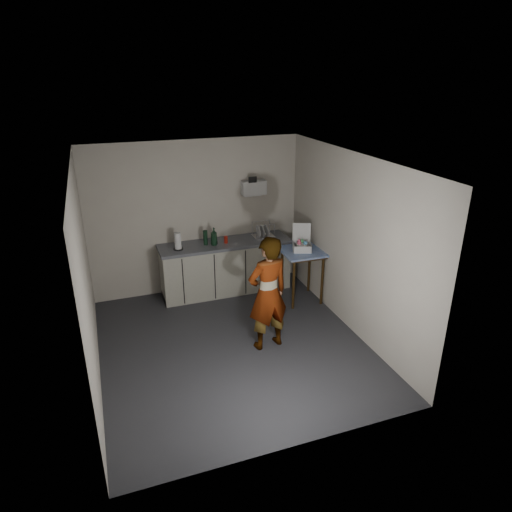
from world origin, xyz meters
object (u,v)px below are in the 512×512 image
object	(u,v)px
dark_bottle	(205,238)
paper_towel	(178,242)
soap_bottle	(214,236)
soda_can	(226,240)
kitchen_counter	(226,268)
dish_rack	(263,233)
side_table	(302,257)
standing_man	(268,294)
bakery_box	(302,245)

from	to	relation	value
dark_bottle	paper_towel	size ratio (longest dim) A/B	0.88
soap_bottle	soda_can	size ratio (longest dim) A/B	2.52
kitchen_counter	dish_rack	xyz separation A→B (m)	(0.70, 0.04, 0.54)
side_table	standing_man	xyz separation A→B (m)	(-1.04, -1.11, 0.04)
dish_rack	kitchen_counter	bearing A→B (deg)	-176.68
side_table	bakery_box	size ratio (longest dim) A/B	2.15
kitchen_counter	soda_can	bearing A→B (deg)	-80.03
kitchen_counter	bakery_box	bearing A→B (deg)	-33.34
kitchen_counter	standing_man	xyz separation A→B (m)	(0.06, -1.86, 0.39)
side_table	paper_towel	bearing A→B (deg)	161.50
kitchen_counter	standing_man	distance (m)	1.90
dark_bottle	standing_man	bearing A→B (deg)	-77.98
side_table	soda_can	size ratio (longest dim) A/B	7.45
soap_bottle	dark_bottle	size ratio (longest dim) A/B	1.21
side_table	kitchen_counter	bearing A→B (deg)	147.11
dark_bottle	dish_rack	xyz separation A→B (m)	(1.04, 0.05, -0.07)
bakery_box	standing_man	bearing A→B (deg)	-111.62
soda_can	paper_towel	world-z (taller)	paper_towel
side_table	dark_bottle	bearing A→B (deg)	153.98
dark_bottle	bakery_box	bearing A→B (deg)	-26.56
standing_man	bakery_box	world-z (taller)	standing_man
soap_bottle	kitchen_counter	bearing A→B (deg)	18.22
soda_can	bakery_box	world-z (taller)	bakery_box
side_table	dish_rack	world-z (taller)	dish_rack
standing_man	dark_bottle	xyz separation A→B (m)	(-0.39, 1.85, 0.22)
side_table	paper_towel	xyz separation A→B (m)	(-1.90, 0.69, 0.27)
paper_towel	bakery_box	bearing A→B (deg)	-19.15
paper_towel	side_table	bearing A→B (deg)	-19.91
soap_bottle	dark_bottle	bearing A→B (deg)	154.86
soap_bottle	dark_bottle	distance (m)	0.15
soap_bottle	dish_rack	world-z (taller)	soap_bottle
soda_can	soap_bottle	bearing A→B (deg)	-173.30
paper_towel	soap_bottle	bearing A→B (deg)	-0.61
soda_can	dark_bottle	bearing A→B (deg)	173.90
standing_man	soda_can	size ratio (longest dim) A/B	13.67
kitchen_counter	side_table	distance (m)	1.38
standing_man	kitchen_counter	bearing A→B (deg)	-97.69
bakery_box	soda_can	bearing A→B (deg)	168.67
side_table	bakery_box	xyz separation A→B (m)	(-0.01, 0.03, 0.21)
dish_rack	bakery_box	size ratio (longest dim) A/B	0.88
bakery_box	kitchen_counter	bearing A→B (deg)	167.28
paper_towel	kitchen_counter	bearing A→B (deg)	4.32
soda_can	paper_towel	bearing A→B (deg)	-178.70
soda_can	paper_towel	xyz separation A→B (m)	(-0.81, -0.02, 0.07)
kitchen_counter	soap_bottle	bearing A→B (deg)	-161.78
standing_man	soda_can	world-z (taller)	standing_man
dark_bottle	paper_towel	bearing A→B (deg)	-173.34
kitchen_counter	dark_bottle	xyz separation A→B (m)	(-0.33, -0.01, 0.61)
soda_can	dark_bottle	distance (m)	0.35
side_table	soap_bottle	xyz separation A→B (m)	(-1.30, 0.68, 0.28)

